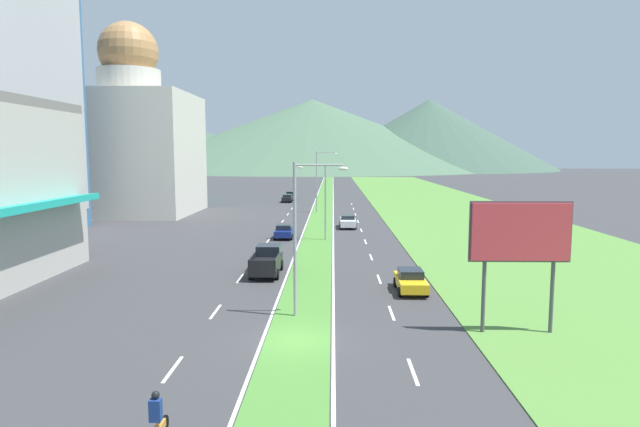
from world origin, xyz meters
name	(u,v)px	position (x,y,z in m)	size (l,w,h in m)	color
ground_plane	(298,342)	(0.00, 0.00, 0.00)	(600.00, 600.00, 0.00)	#38383A
grass_median	(322,210)	(0.00, 60.00, 0.03)	(3.20, 240.00, 0.06)	#477F33
grass_verge_right	(451,211)	(20.60, 60.00, 0.03)	(24.00, 240.00, 0.06)	#518438
lane_dash_left_2	(173,369)	(-5.10, -3.48, 0.01)	(0.16, 2.80, 0.01)	silver
lane_dash_left_3	(216,312)	(-5.10, 4.79, 0.01)	(0.16, 2.80, 0.01)	silver
lane_dash_left_4	(240,278)	(-5.10, 13.05, 0.01)	(0.16, 2.80, 0.01)	silver
lane_dash_left_5	(256,257)	(-5.10, 21.31, 0.01)	(0.16, 2.80, 0.01)	silver
lane_dash_left_6	(268,241)	(-5.10, 29.57, 0.01)	(0.16, 2.80, 0.01)	silver
lane_dash_left_7	(276,230)	(-5.10, 37.83, 0.01)	(0.16, 2.80, 0.01)	silver
lane_dash_left_8	(283,221)	(-5.10, 46.09, 0.01)	(0.16, 2.80, 0.01)	silver
lane_dash_left_9	(288,214)	(-5.10, 54.36, 0.01)	(0.16, 2.80, 0.01)	silver
lane_dash_left_10	(292,209)	(-5.10, 62.62, 0.01)	(0.16, 2.80, 0.01)	silver
lane_dash_left_11	(296,204)	(-5.10, 70.88, 0.01)	(0.16, 2.80, 0.01)	silver
lane_dash_right_2	(413,371)	(5.10, -3.48, 0.01)	(0.16, 2.80, 0.01)	silver
lane_dash_right_3	(391,313)	(5.10, 4.79, 0.01)	(0.16, 2.80, 0.01)	silver
lane_dash_right_4	(379,279)	(5.10, 13.05, 0.01)	(0.16, 2.80, 0.01)	silver
lane_dash_right_5	(371,257)	(5.10, 21.31, 0.01)	(0.16, 2.80, 0.01)	silver
lane_dash_right_6	(365,242)	(5.10, 29.57, 0.01)	(0.16, 2.80, 0.01)	silver
lane_dash_right_7	(361,230)	(5.10, 37.83, 0.01)	(0.16, 2.80, 0.01)	silver
lane_dash_right_8	(358,221)	(5.10, 46.09, 0.01)	(0.16, 2.80, 0.01)	silver
lane_dash_right_9	(355,214)	(5.10, 54.36, 0.01)	(0.16, 2.80, 0.01)	silver
lane_dash_right_10	(353,209)	(5.10, 62.62, 0.01)	(0.16, 2.80, 0.01)	silver
lane_dash_right_11	(352,204)	(5.10, 70.88, 0.01)	(0.16, 2.80, 0.01)	silver
edge_line_median_left	(312,210)	(-1.75, 60.00, 0.01)	(0.16, 240.00, 0.01)	silver
edge_line_median_right	(333,210)	(1.75, 60.00, 0.01)	(0.16, 240.00, 0.01)	silver
domed_building	(132,142)	(-28.67, 55.00, 10.89)	(18.16, 18.16, 28.43)	beige
midrise_colored	(147,149)	(-35.06, 79.49, 9.94)	(17.38, 17.38, 19.88)	teal
hill_far_left	(141,139)	(-111.21, 286.16, 17.33)	(203.00, 203.00, 34.67)	#3D5647
hill_far_center	(312,134)	(-10.69, 289.36, 20.23)	(215.44, 215.44, 40.46)	#47664C
hill_far_right	(429,135)	(56.25, 281.77, 19.77)	(139.74, 139.74, 39.54)	#3D5647
street_lamp_near	(301,228)	(-0.05, 4.00, 5.03)	(3.04, 0.28, 8.67)	#99999E
street_lamp_mid	(322,196)	(0.56, 30.42, 4.70)	(2.98, 0.44, 8.05)	#99999E
street_lamp_far	(319,177)	(-0.47, 56.87, 5.45)	(3.29, 0.51, 9.43)	#99999E
billboard_roadside	(520,237)	(11.10, 1.45, 4.98)	(5.11, 0.28, 6.79)	#4C4C51
car_0	(287,198)	(-6.90, 74.60, 0.76)	(1.94, 4.67, 1.47)	black
car_1	(284,231)	(-3.57, 31.86, 0.76)	(2.00, 4.51, 1.50)	navy
car_2	(411,280)	(6.89, 9.64, 0.75)	(1.94, 4.17, 1.48)	yellow
car_3	(348,221)	(3.55, 40.02, 0.79)	(2.03, 4.65, 1.55)	silver
car_4	(290,195)	(-6.87, 81.35, 0.79)	(1.86, 4.26, 1.54)	#0C5128
pickup_truck_0	(267,261)	(-3.31, 14.71, 0.98)	(2.18, 5.40, 2.00)	black
motorcycle_rider	(157,423)	(-3.80, -9.38, 0.75)	(0.36, 2.00, 1.80)	black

